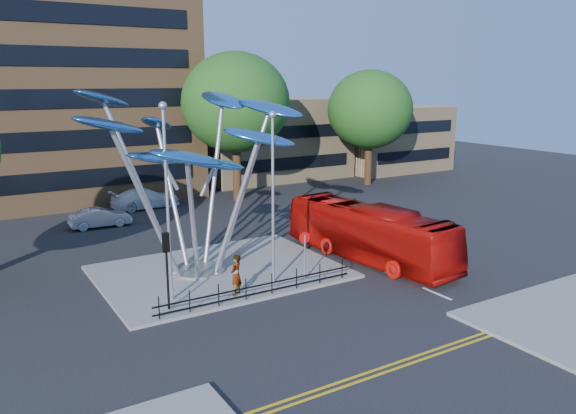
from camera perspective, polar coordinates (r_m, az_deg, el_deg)
ground at (r=25.14m, az=0.98°, el=-10.21°), size 120.00×120.00×0.00m
traffic_island at (r=29.61m, az=-6.95°, el=-6.53°), size 12.00×9.00×0.15m
double_yellow_near at (r=20.82m, az=10.22°, el=-15.54°), size 40.00×0.12×0.01m
double_yellow_far at (r=20.63m, az=10.79°, el=-15.86°), size 40.00×0.12×0.01m
brick_tower at (r=52.18m, az=-25.44°, el=17.29°), size 25.00×15.00×30.00m
low_building_near at (r=57.40m, az=-1.60°, el=6.94°), size 15.00×8.00×8.00m
low_building_far at (r=64.02m, az=10.32°, el=6.89°), size 12.00×8.00×7.00m
tree_right at (r=46.31m, az=-5.34°, el=10.50°), size 8.80×8.80×12.11m
tree_far at (r=54.01m, az=8.32°, el=9.75°), size 8.00×8.00×10.81m
leaf_sculpture at (r=28.33m, az=-9.88°, el=6.62°), size 12.72×9.54×9.51m
street_lamp_left at (r=24.75m, az=-12.23°, el=2.10°), size 0.36×0.36×8.80m
street_lamp_right at (r=26.39m, az=-1.55°, el=2.46°), size 0.36×0.36×8.30m
traffic_light_island at (r=24.33m, az=-12.25°, el=-4.74°), size 0.28×0.18×3.42m
no_entry_sign_island at (r=27.53m, az=1.70°, el=-4.13°), size 0.60×0.10×2.45m
pedestrian_railing_front at (r=25.82m, az=-2.95°, el=-8.27°), size 10.00×0.06×1.00m
red_bus at (r=31.39m, az=8.22°, el=-2.62°), size 3.72×11.37×3.11m
pedestrian at (r=25.97m, az=-5.30°, el=-6.87°), size 0.83×0.77×1.91m
parked_car_mid at (r=40.31m, az=-18.57°, el=-1.03°), size 4.10×1.51×1.34m
parked_car_right at (r=45.35m, az=-14.27°, el=0.86°), size 5.46×2.51×1.55m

